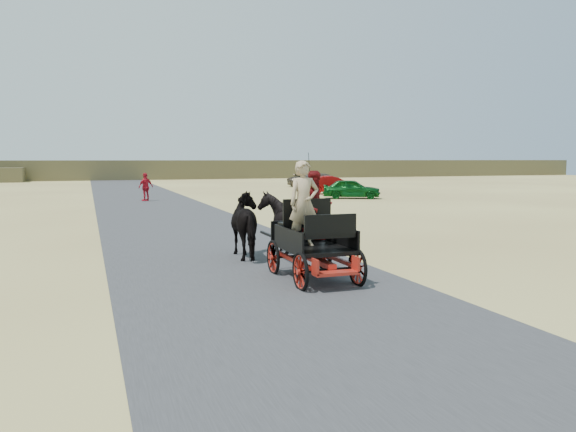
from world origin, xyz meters
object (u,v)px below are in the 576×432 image
object	(u,v)px
horse_right	(290,223)
car_a	(352,189)
car_c	(323,182)
pedestrian	(146,187)
horse_left	(250,225)
car_d	(309,181)
carriage	(313,262)
car_b	(333,185)

from	to	relation	value
horse_right	car_a	distance (m)	21.98
horse_right	car_c	distance (m)	32.29
car_a	car_c	xyz separation A→B (m)	(2.42, 10.36, 0.05)
car_c	pedestrian	bearing A→B (deg)	112.73
horse_left	horse_right	xyz separation A→B (m)	(1.10, 0.00, 0.00)
pedestrian	car_d	xyz separation A→B (m)	(16.10, 13.43, -0.30)
car_a	car_d	xyz separation A→B (m)	(3.28, 15.60, -0.07)
car_c	horse_left	bearing A→B (deg)	147.94
horse_left	car_a	xyz separation A→B (m)	(12.22, 18.96, -0.22)
pedestrian	car_a	size ratio (longest dim) A/B	0.46
car_d	pedestrian	bearing A→B (deg)	137.35
car_c	carriage	bearing A→B (deg)	150.92
pedestrian	car_c	bearing A→B (deg)	177.31
pedestrian	horse_left	bearing A→B (deg)	60.66
horse_left	car_d	xyz separation A→B (m)	(15.51, 34.56, -0.29)
horse_right	pedestrian	world-z (taller)	pedestrian
pedestrian	car_b	bearing A→B (deg)	159.79
car_a	car_b	distance (m)	4.82
horse_left	car_d	distance (m)	37.88
car_a	car_d	size ratio (longest dim) A/B	0.92
pedestrian	car_b	xyz separation A→B (m)	(13.62, 2.58, -0.20)
car_d	car_a	bearing A→B (deg)	175.62
carriage	car_c	distance (m)	35.26
carriage	car_b	distance (m)	29.48
car_c	car_d	size ratio (longest dim) A/B	1.17
carriage	horse_right	xyz separation A→B (m)	(0.55, 3.00, 0.49)
pedestrian	car_c	distance (m)	17.30
horse_right	carriage	bearing A→B (deg)	79.61
car_a	carriage	bearing A→B (deg)	177.26
horse_left	pedestrian	bearing A→B (deg)	-88.40
carriage	car_a	xyz separation A→B (m)	(11.67, 21.96, 0.27)
car_d	car_c	bearing A→B (deg)	178.19
car_a	car_d	world-z (taller)	car_a
car_b	car_d	bearing A→B (deg)	3.37
car_b	pedestrian	bearing A→B (deg)	116.95
carriage	car_a	size ratio (longest dim) A/B	0.65
car_a	horse_left	bearing A→B (deg)	172.45
carriage	car_b	world-z (taller)	car_b
horse_left	car_c	distance (m)	32.77
car_a	car_c	world-z (taller)	car_c
horse_right	car_a	bearing A→B (deg)	-120.40
horse_left	car_b	xyz separation A→B (m)	(13.03, 23.71, -0.19)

